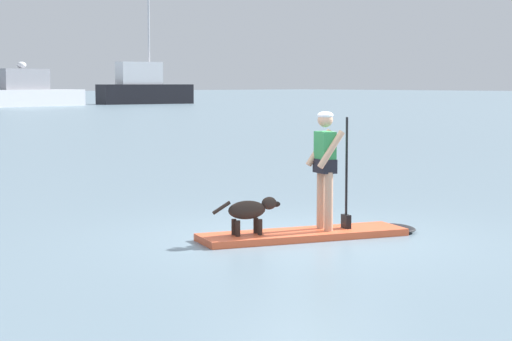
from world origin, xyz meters
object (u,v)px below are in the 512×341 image
paddleboard (317,234)px  moored_boat_far_starboard (27,92)px  dog (250,211)px  moored_boat_center (144,88)px  person_paddler (326,161)px

paddleboard → moored_boat_far_starboard: moored_boat_far_starboard is taller
dog → moored_boat_center: moored_boat_center is taller
paddleboard → moored_boat_center: 81.95m
moored_boat_far_starboard → moored_boat_center: moored_boat_center is taller
moored_boat_center → person_paddler: bearing=-123.4°
paddleboard → moored_boat_far_starboard: (31.79, 67.90, 1.25)m
dog → moored_boat_center: size_ratio=0.09×
moored_boat_far_starboard → moored_boat_center: (13.43, 0.43, 0.33)m
person_paddler → moored_boat_far_starboard: moored_boat_far_starboard is taller
paddleboard → dog: size_ratio=3.46×
dog → moored_boat_far_starboard: moored_boat_far_starboard is taller
moored_boat_center → paddleboard: bearing=-123.5°
person_paddler → moored_boat_center: moored_boat_center is taller
paddleboard → person_paddler: bearing=-20.3°
paddleboard → person_paddler: person_paddler is taller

